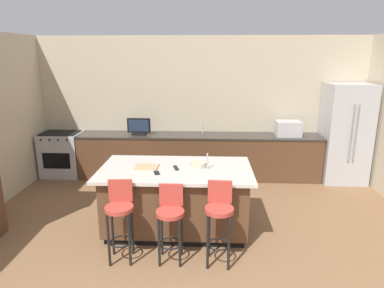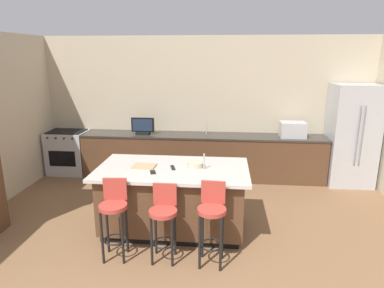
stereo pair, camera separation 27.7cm
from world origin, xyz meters
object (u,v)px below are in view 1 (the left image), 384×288
object	(u,v)px
refrigerator	(345,134)
cell_phone	(157,173)
bar_stool_left	(120,214)
cutting_board	(147,167)
kitchen_island	(176,199)
bar_stool_center	(171,217)
tv_monitor	(139,127)
microwave	(288,128)
range_oven	(62,154)
fruit_bowl	(198,164)
tv_remote	(176,168)
bar_stool_right	(219,216)

from	to	relation	value
refrigerator	cell_phone	xyz separation A→B (m)	(-3.36, -2.33, -0.03)
bar_stool_left	cutting_board	xyz separation A→B (m)	(0.20, 0.76, 0.34)
kitchen_island	bar_stool_center	distance (m)	0.75
tv_monitor	bar_stool_left	xyz separation A→B (m)	(0.32, -2.87, -0.45)
microwave	tv_monitor	bearing A→B (deg)	-179.00
kitchen_island	range_oven	world-z (taller)	kitchen_island
microwave	fruit_bowl	xyz separation A→B (m)	(-1.72, -2.10, -0.07)
kitchen_island	tv_monitor	distance (m)	2.38
microwave	tv_remote	distance (m)	2.98
bar_stool_center	tv_remote	world-z (taller)	tv_remote
bar_stool_right	bar_stool_left	bearing A→B (deg)	-177.09
tv_monitor	bar_stool_center	distance (m)	3.05
tv_monitor	bar_stool_right	distance (m)	3.29
bar_stool_left	range_oven	bearing A→B (deg)	119.25
tv_monitor	bar_stool_right	world-z (taller)	tv_monitor
range_oven	fruit_bowl	distance (m)	3.60
bar_stool_center	bar_stool_right	xyz separation A→B (m)	(0.58, -0.03, 0.05)
refrigerator	range_oven	world-z (taller)	refrigerator
bar_stool_left	fruit_bowl	bearing A→B (deg)	37.33
microwave	cell_phone	world-z (taller)	microwave
bar_stool_center	tv_monitor	bearing A→B (deg)	108.07
microwave	bar_stool_left	xyz separation A→B (m)	(-2.64, -2.92, -0.44)
refrigerator	bar_stool_right	xyz separation A→B (m)	(-2.54, -2.89, -0.35)
range_oven	fruit_bowl	size ratio (longest dim) A/B	3.95
refrigerator	tv_monitor	size ratio (longest dim) A/B	4.21
fruit_bowl	tv_remote	xyz separation A→B (m)	(-0.31, -0.09, -0.03)
range_oven	cutting_board	xyz separation A→B (m)	(2.16, -2.16, 0.49)
bar_stool_left	bar_stool_right	world-z (taller)	bar_stool_right
range_oven	microwave	distance (m)	4.63
kitchen_island	tv_remote	world-z (taller)	tv_remote
tv_remote	cutting_board	size ratio (longest dim) A/B	0.54
bar_stool_center	tv_remote	xyz separation A→B (m)	(0.00, 0.73, 0.38)
refrigerator	bar_stool_center	bearing A→B (deg)	-137.51
bar_stool_right	range_oven	bearing A→B (deg)	140.65
range_oven	cell_phone	distance (m)	3.37
tv_monitor	bar_stool_left	distance (m)	2.93
bar_stool_center	cell_phone	xyz separation A→B (m)	(-0.23, 0.53, 0.37)
bar_stool_right	tv_remote	world-z (taller)	bar_stool_right
kitchen_island	bar_stool_center	size ratio (longest dim) A/B	2.22
kitchen_island	fruit_bowl	xyz separation A→B (m)	(0.31, 0.07, 0.49)
refrigerator	tv_remote	distance (m)	3.78
fruit_bowl	cell_phone	size ratio (longest dim) A/B	1.55
cutting_board	bar_stool_center	bearing A→B (deg)	-61.46
kitchen_island	cell_phone	distance (m)	0.56
fruit_bowl	cutting_board	size ratio (longest dim) A/B	0.74
kitchen_island	bar_stool_right	size ratio (longest dim) A/B	2.08
microwave	fruit_bowl	size ratio (longest dim) A/B	2.07
fruit_bowl	cutting_board	world-z (taller)	fruit_bowl
microwave	fruit_bowl	distance (m)	2.71
microwave	cell_phone	size ratio (longest dim) A/B	3.20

